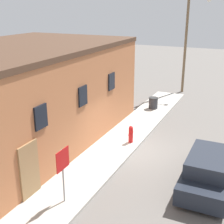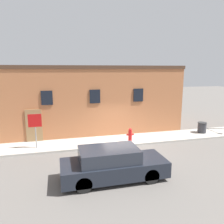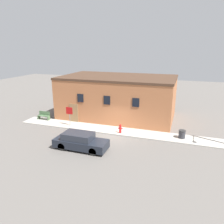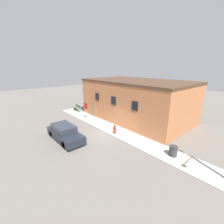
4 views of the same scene
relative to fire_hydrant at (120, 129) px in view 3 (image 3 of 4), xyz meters
name	(u,v)px [view 3 (image 3 of 4)]	position (x,y,z in m)	size (l,w,h in m)	color
ground_plane	(112,135)	(-0.66, -0.49, -0.57)	(80.00, 80.00, 0.00)	#66605B
sidewalk	(116,131)	(-0.66, 0.57, -0.51)	(21.42, 2.12, 0.12)	#B2ADA3
brick_building	(118,97)	(-1.96, 5.47, 1.90)	(13.22, 7.80, 4.92)	#B26B42
fire_hydrant	(120,129)	(0.00, 0.00, 0.00)	(0.48, 0.23, 0.89)	red
stop_sign	(69,113)	(-5.70, 0.27, 0.99)	(0.75, 0.06, 2.04)	gray
bench	(44,116)	(-9.59, 1.16, 0.00)	(1.43, 0.44, 0.94)	#4C6B47
trash_bin	(182,134)	(5.75, 0.65, -0.06)	(0.63, 0.63, 0.76)	#333338
parked_car	(80,141)	(-2.22, -4.17, 0.11)	(4.51, 1.72, 1.41)	black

